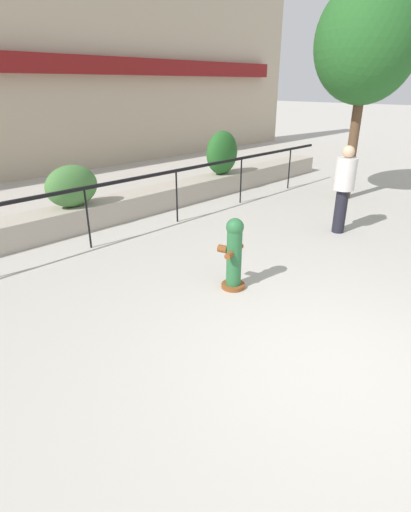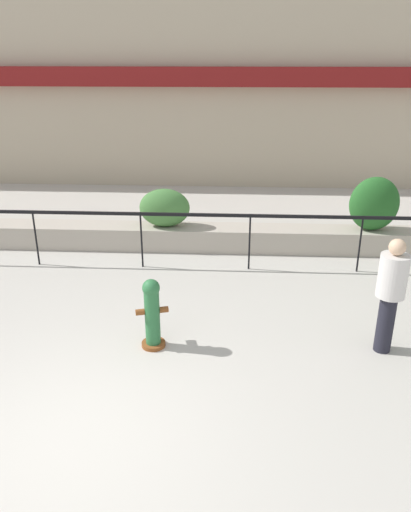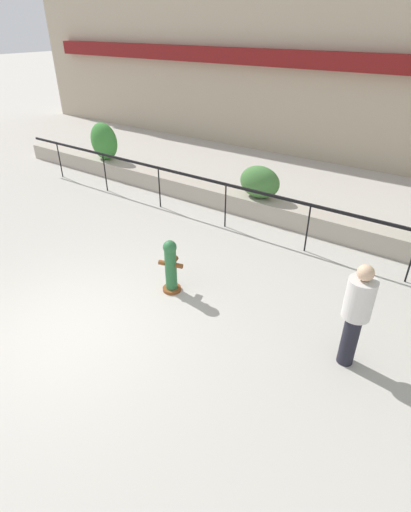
# 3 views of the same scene
# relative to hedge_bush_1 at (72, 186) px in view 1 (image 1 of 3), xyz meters

# --- Properties ---
(ground_plane) EXTENTS (120.00, 120.00, 0.00)m
(ground_plane) POSITION_rel_hedge_bush_1_xyz_m (-0.33, -6.00, -0.92)
(ground_plane) COLOR #B2ADA3
(planter_wall_low) EXTENTS (18.00, 0.70, 0.50)m
(planter_wall_low) POSITION_rel_hedge_bush_1_xyz_m (-0.33, 0.00, -0.67)
(planter_wall_low) COLOR #ADA393
(planter_wall_low) RESTS_ON ground
(fence_railing_segment) EXTENTS (15.00, 0.05, 1.15)m
(fence_railing_segment) POSITION_rel_hedge_bush_1_xyz_m (-0.33, -1.10, 0.10)
(fence_railing_segment) COLOR black
(fence_railing_segment) RESTS_ON ground
(hedge_bush_1) EXTENTS (1.09, 0.64, 0.84)m
(hedge_bush_1) POSITION_rel_hedge_bush_1_xyz_m (0.00, 0.00, 0.00)
(hedge_bush_1) COLOR #427538
(hedge_bush_1) RESTS_ON planter_wall_low
(hedge_bush_2) EXTENTS (1.04, 0.62, 1.15)m
(hedge_bush_2) POSITION_rel_hedge_bush_1_xyz_m (4.45, 0.00, 0.16)
(hedge_bush_2) COLOR #235B23
(hedge_bush_2) RESTS_ON planter_wall_low
(fire_hydrant) EXTENTS (0.48, 0.47, 1.08)m
(fire_hydrant) POSITION_rel_hedge_bush_1_xyz_m (0.33, -4.01, -0.37)
(fire_hydrant) COLOR brown
(fire_hydrant) RESTS_ON ground
(street_tree) EXTENTS (2.59, 2.33, 5.03)m
(street_tree) POSITION_rel_hedge_bush_1_xyz_m (6.29, -2.79, 2.73)
(street_tree) COLOR brown
(street_tree) RESTS_ON ground
(pedestrian) EXTENTS (0.43, 0.43, 1.73)m
(pedestrian) POSITION_rel_hedge_bush_1_xyz_m (3.69, -3.94, 0.07)
(pedestrian) COLOR black
(pedestrian) RESTS_ON ground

